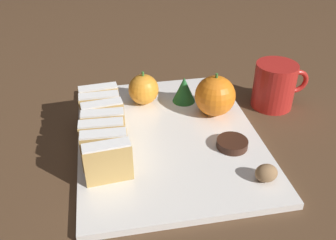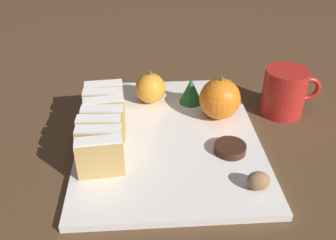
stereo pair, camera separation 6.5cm
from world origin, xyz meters
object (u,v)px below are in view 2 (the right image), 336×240
Objects in this scene: chocolate_cookie at (230,148)px; coffee_mug at (285,92)px; orange_far at (150,88)px; walnut at (258,181)px; orange_near at (220,99)px.

coffee_mug is (0.13, 0.14, 0.03)m from chocolate_cookie.
orange_far is 0.30m from walnut.
chocolate_cookie is 0.19m from coffee_mug.
orange_near reaches higher than coffee_mug.
coffee_mug is at bearing 63.74° from walnut.
coffee_mug reaches higher than walnut.
chocolate_cookie is (0.13, -0.17, -0.02)m from orange_far.
walnut reaches higher than chocolate_cookie.
chocolate_cookie is at bearing 104.33° from walnut.
orange_near is 0.20m from walnut.
orange_far is 0.60× the size of coffee_mug.
chocolate_cookie is (-0.02, 0.09, -0.01)m from walnut.
orange_near is 1.24× the size of orange_far.
walnut is 0.64× the size of chocolate_cookie.
orange_far is (-0.13, 0.07, -0.01)m from orange_near.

